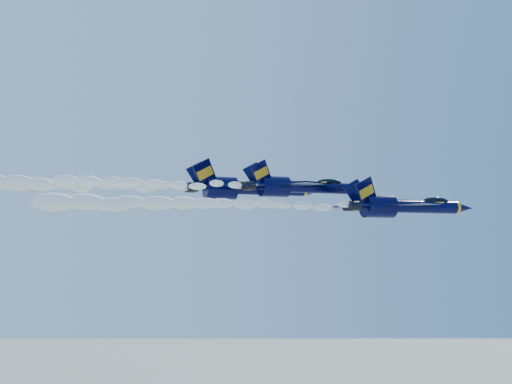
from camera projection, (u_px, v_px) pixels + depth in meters
name	position (u px, v px, depth m)	size (l,w,h in m)	color
jet_lead	(404.00, 206.00, 75.99)	(17.59, 14.43, 6.54)	black
smoke_trail_jet_lead	(208.00, 205.00, 67.42)	(33.40, 1.82, 1.64)	white
jet_second	(299.00, 187.00, 76.09)	(15.80, 12.96, 5.87)	black
smoke_trail_jet_second	(97.00, 183.00, 67.79)	(33.40, 1.63, 1.47)	white
jet_third	(248.00, 188.00, 84.39)	(19.16, 15.71, 7.12)	black
smoke_trail_jet_third	(50.00, 185.00, 75.58)	(33.40, 1.98, 1.78)	white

